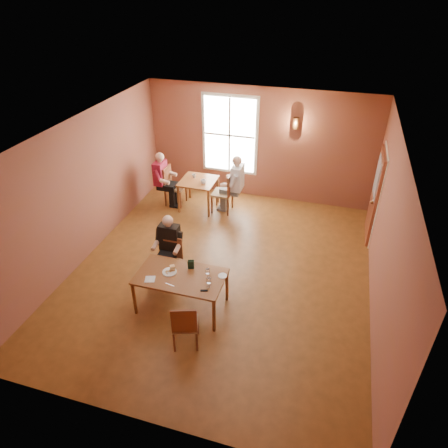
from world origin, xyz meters
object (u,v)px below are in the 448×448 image
(second_table, at_px, (199,194))
(diner_maroon, at_px, (174,180))
(diner_main, at_px, (169,255))
(chair_diner_white, at_px, (222,192))
(diner_white, at_px, (223,185))
(chair_diner_main, at_px, (170,262))
(main_table, at_px, (182,291))
(chair_diner_maroon, at_px, (175,186))
(chair_empty, at_px, (185,323))

(second_table, height_order, diner_maroon, diner_maroon)
(diner_main, relative_size, chair_diner_white, 1.23)
(second_table, xyz_separation_m, chair_diner_white, (0.65, 0.00, 0.14))
(diner_white, bearing_deg, chair_diner_main, 175.61)
(main_table, distance_m, chair_diner_main, 0.82)
(second_table, relative_size, chair_diner_white, 0.83)
(chair_diner_main, distance_m, chair_diner_white, 3.00)
(chair_diner_main, relative_size, diner_main, 0.70)
(diner_main, bearing_deg, second_table, -81.52)
(main_table, relative_size, chair_diner_white, 1.48)
(chair_diner_maroon, bearing_deg, chair_diner_white, 90.00)
(chair_diner_white, relative_size, chair_diner_maroon, 1.02)
(diner_main, distance_m, chair_empty, 1.67)
(chair_diner_main, distance_m, chair_empty, 1.69)
(diner_main, height_order, diner_maroon, diner_maroon)
(chair_empty, bearing_deg, second_table, 88.75)
(chair_diner_main, distance_m, second_table, 3.03)
(diner_main, bearing_deg, diner_white, -94.35)
(second_table, distance_m, chair_diner_white, 0.67)
(chair_empty, bearing_deg, chair_diner_white, 80.77)
(chair_empty, xyz_separation_m, chair_diner_white, (-0.68, 4.43, 0.07))
(main_table, bearing_deg, diner_main, 128.88)
(main_table, bearing_deg, second_table, 104.63)
(diner_maroon, bearing_deg, diner_white, 90.00)
(main_table, xyz_separation_m, chair_empty, (0.38, -0.79, 0.09))
(main_table, height_order, diner_maroon, diner_maroon)
(diner_main, height_order, diner_white, diner_white)
(main_table, distance_m, diner_maroon, 4.00)
(main_table, xyz_separation_m, diner_main, (-0.50, 0.62, 0.29))
(diner_white, distance_m, chair_diner_maroon, 1.35)
(main_table, relative_size, chair_diner_maroon, 1.50)
(diner_main, relative_size, second_table, 1.48)
(diner_main, xyz_separation_m, diner_maroon, (-1.13, 3.02, 0.05))
(diner_main, relative_size, diner_white, 0.89)
(chair_diner_main, height_order, diner_maroon, diner_maroon)
(chair_empty, distance_m, diner_maroon, 4.87)
(main_table, height_order, chair_diner_main, chair_diner_main)
(second_table, bearing_deg, main_table, -75.37)
(second_table, bearing_deg, chair_diner_white, 0.00)
(chair_diner_white, bearing_deg, chair_diner_main, 176.18)
(chair_diner_white, relative_size, diner_white, 0.73)
(second_table, xyz_separation_m, diner_white, (0.68, 0.00, 0.35))
(chair_diner_main, relative_size, diner_white, 0.63)
(chair_diner_main, height_order, second_table, chair_diner_main)
(main_table, bearing_deg, diner_white, 94.25)
(diner_main, distance_m, chair_diner_maroon, 3.22)
(chair_diner_maroon, bearing_deg, diner_maroon, -90.00)
(chair_empty, height_order, diner_white, diner_white)
(chair_empty, xyz_separation_m, second_table, (-1.33, 4.43, -0.07))
(main_table, distance_m, diner_main, 0.85)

